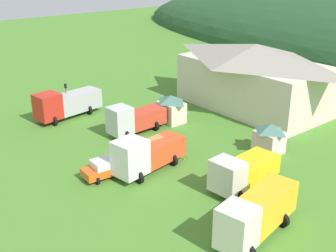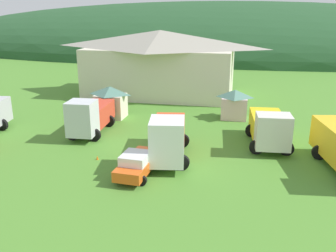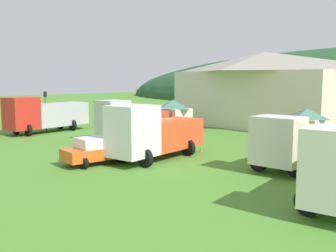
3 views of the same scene
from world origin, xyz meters
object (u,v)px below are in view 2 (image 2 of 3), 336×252
tow_truck_silver (90,116)px  heavy_rig_white (168,137)px  depot_building (160,62)px  flatbed_truck_yellow (269,127)px  play_shed_cream (110,101)px  service_pickup_orange (138,163)px  traffic_cone_near_pickup (97,159)px  traffic_cone_mid_row (183,140)px  play_shed_pink (235,104)px

tow_truck_silver → heavy_rig_white: size_ratio=0.90×
depot_building → flatbed_truck_yellow: bearing=-52.0°
play_shed_cream → tow_truck_silver: tow_truck_silver is taller
play_shed_cream → service_pickup_orange: play_shed_cream is taller
service_pickup_orange → traffic_cone_near_pickup: 4.18m
flatbed_truck_yellow → service_pickup_orange: bearing=-54.8°
heavy_rig_white → service_pickup_orange: (-1.47, -2.96, -0.97)m
flatbed_truck_yellow → depot_building: bearing=-146.9°
flatbed_truck_yellow → traffic_cone_mid_row: (-7.02, -0.21, -1.58)m
service_pickup_orange → traffic_cone_mid_row: size_ratio=7.74×
play_shed_cream → traffic_cone_near_pickup: play_shed_cream is taller
tow_truck_silver → traffic_cone_mid_row: (8.29, 0.02, -1.68)m
service_pickup_orange → traffic_cone_near_pickup: service_pickup_orange is taller
service_pickup_orange → traffic_cone_near_pickup: bearing=-112.6°
depot_building → play_shed_cream: (-2.61, -11.24, -2.51)m
flatbed_truck_yellow → service_pickup_orange: size_ratio=1.39×
play_shed_pink → heavy_rig_white: size_ratio=0.39×
depot_building → tow_truck_silver: (-2.51, -16.60, -2.49)m
depot_building → traffic_cone_near_pickup: 22.39m
heavy_rig_white → play_shed_cream: bearing=-149.1°
tow_truck_silver → traffic_cone_near_pickup: 6.31m
flatbed_truck_yellow → tow_truck_silver: bearing=-94.0°
tow_truck_silver → traffic_cone_near_pickup: (2.81, -5.39, -1.68)m
tow_truck_silver → heavy_rig_white: 9.02m
depot_building → play_shed_pink: 13.54m
flatbed_truck_yellow → play_shed_pink: bearing=-162.4°
heavy_rig_white → flatbed_truck_yellow: (7.35, 4.47, -0.21)m
tow_truck_silver → traffic_cone_mid_row: 8.46m
play_shed_cream → play_shed_pink: size_ratio=1.09×
tow_truck_silver → service_pickup_orange: 9.73m
depot_building → traffic_cone_near_pickup: depot_building is taller
play_shed_cream → tow_truck_silver: bearing=-89.0°
service_pickup_orange → traffic_cone_mid_row: (1.80, 7.22, -0.83)m
traffic_cone_near_pickup → traffic_cone_mid_row: size_ratio=0.94×
heavy_rig_white → traffic_cone_near_pickup: heavy_rig_white is taller
play_shed_pink → traffic_cone_mid_row: size_ratio=4.63×
play_shed_cream → flatbed_truck_yellow: (15.40, -5.13, -0.08)m
play_shed_cream → heavy_rig_white: (8.05, -9.60, 0.13)m
play_shed_pink → traffic_cone_near_pickup: (-9.45, -12.98, -1.53)m
depot_building → play_shed_cream: depot_building is taller
play_shed_cream → play_shed_pink: bearing=10.2°
service_pickup_orange → traffic_cone_near_pickup: (-3.68, 1.81, -0.83)m
play_shed_pink → traffic_cone_mid_row: bearing=-117.7°
traffic_cone_mid_row → tow_truck_silver: bearing=-179.9°
play_shed_pink → heavy_rig_white: 12.59m
play_shed_cream → traffic_cone_mid_row: play_shed_cream is taller
depot_building → play_shed_pink: depot_building is taller
play_shed_cream → depot_building: bearing=76.9°
tow_truck_silver → heavy_rig_white: (7.96, -4.24, 0.11)m
play_shed_cream → traffic_cone_near_pickup: 11.26m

